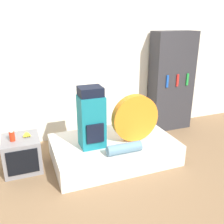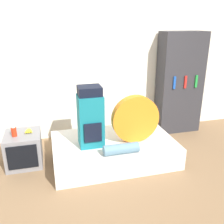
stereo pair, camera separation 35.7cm
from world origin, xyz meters
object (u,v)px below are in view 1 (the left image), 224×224
Objects in this scene: bookshelf at (171,82)px; sleeping_roll at (124,148)px; backpack at (91,118)px; tent_bag at (135,118)px; television at (22,154)px; canister at (12,136)px.

sleeping_roll is at bearing -141.12° from bookshelf.
backpack is 1.24× the size of tent_bag.
bookshelf is at bearing 38.88° from sleeping_roll.
sleeping_roll is 0.90× the size of television.
bookshelf reaches higher than backpack.
sleeping_roll is (0.34, -0.36, -0.35)m from backpack.
backpack is at bearing 133.16° from sleeping_roll.
television is (-0.96, 0.26, -0.50)m from backpack.
television reaches higher than sleeping_roll.
bookshelf is (2.77, 0.57, 0.68)m from television.
backpack is 0.61m from sleeping_roll.
sleeping_roll is at bearing -25.60° from television.
canister is at bearing 157.31° from sleeping_roll.
canister is 2.95m from bookshelf.
tent_bag is at bearing -10.62° from television.
television is at bearing 154.40° from sleeping_roll.
backpack is 1.60× the size of television.
television is (-1.60, 0.30, -0.43)m from tent_bag.
sleeping_roll is 3.29× the size of canister.
bookshelf is at bearing 36.55° from tent_bag.
tent_bag is at bearing -143.45° from bookshelf.
tent_bag is 0.52m from sleeping_roll.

